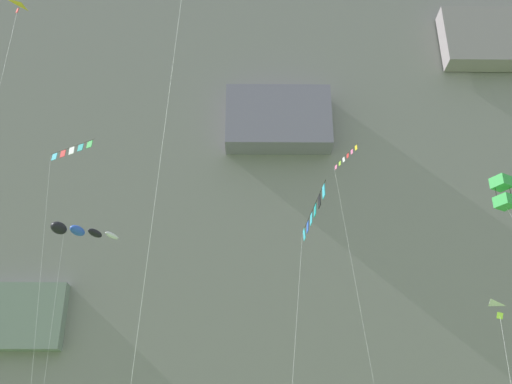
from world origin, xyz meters
TOP-DOWN VIEW (x-y plane):
  - cliff_face at (0.01, 68.93)m, footprint 180.00×30.25m
  - kite_windsock_high_right at (-17.51, 39.91)m, footprint 4.87×8.82m
  - kite_banner_low_left at (0.25, 24.98)m, footprint 2.36×7.51m
  - kite_delta_upper_left at (-17.06, 22.35)m, footprint 2.24×4.53m
  - kite_delta_upper_right at (9.94, 24.62)m, footprint 2.62×4.23m
  - kite_banner_far_right at (-16.21, 32.32)m, footprint 3.86×4.74m
  - kite_box_mid_left at (9.91, 22.39)m, footprint 3.02×5.40m
  - kite_banner_high_left at (3.51, 30.84)m, footprint 1.46×4.44m

SIDE VIEW (x-z plane):
  - kite_delta_upper_right at x=9.94m, z-range 4.21..13.47m
  - kite_banner_low_left at x=0.25m, z-range 6.89..21.94m
  - kite_box_mid_left at x=9.91m, z-range 7.01..22.77m
  - kite_banner_high_left at x=3.51m, z-range 7.61..29.30m
  - kite_windsock_high_right at x=-17.51m, z-range 9.27..29.47m
  - kite_banner_far_right at x=-16.21m, z-range 10.24..33.29m
  - kite_delta_upper_left at x=-17.06m, z-range 11.69..39.03m
  - cliff_face at x=0.01m, z-range 0.00..73.18m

